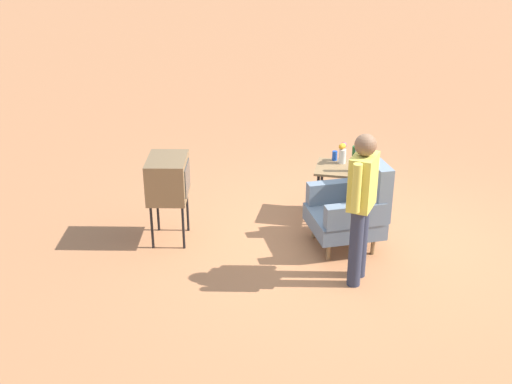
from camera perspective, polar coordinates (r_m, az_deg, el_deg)
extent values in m
plane|color=#C17A4C|center=(7.80, 7.54, -4.50)|extent=(60.00, 60.00, 0.00)
cylinder|color=#937047|center=(7.86, 5.04, -3.23)|extent=(0.05, 0.05, 0.22)
cylinder|color=#937047|center=(7.42, 6.31, -5.08)|extent=(0.05, 0.05, 0.22)
cylinder|color=#937047|center=(8.03, 8.66, -2.80)|extent=(0.05, 0.05, 0.22)
cylinder|color=#937047|center=(7.60, 10.12, -4.58)|extent=(0.05, 0.05, 0.22)
cube|color=slate|center=(7.62, 7.62, -2.51)|extent=(1.01, 1.01, 0.20)
cube|color=slate|center=(7.56, 10.07, 0.60)|extent=(0.76, 0.46, 0.64)
cube|color=slate|center=(7.79, 6.90, 0.04)|extent=(0.41, 0.68, 0.26)
cube|color=slate|center=(7.25, 8.59, -2.00)|extent=(0.41, 0.68, 0.26)
cylinder|color=black|center=(8.54, 5.72, 0.67)|extent=(0.04, 0.04, 0.64)
cylinder|color=black|center=(8.13, 5.37, -0.58)|extent=(0.04, 0.04, 0.64)
cylinder|color=black|center=(8.51, 8.72, 0.42)|extent=(0.04, 0.04, 0.64)
cylinder|color=black|center=(8.10, 8.52, -0.84)|extent=(0.04, 0.04, 0.64)
cube|color=#937047|center=(8.18, 7.20, 2.08)|extent=(0.56, 0.56, 0.03)
cylinder|color=black|center=(7.56, -6.33, -3.04)|extent=(0.03, 0.03, 0.55)
cylinder|color=black|center=(7.95, -5.97, -1.57)|extent=(0.03, 0.03, 0.55)
cylinder|color=black|center=(7.62, -9.02, -3.00)|extent=(0.03, 0.03, 0.55)
cylinder|color=black|center=(8.00, -8.53, -1.55)|extent=(0.03, 0.03, 0.55)
cube|color=olive|center=(7.56, -7.67, 1.21)|extent=(0.67, 0.54, 0.48)
cube|color=#383D3F|center=(7.53, -5.98, 1.21)|extent=(0.41, 0.09, 0.34)
cylinder|color=#2D3347|center=(7.01, 9.09, -4.14)|extent=(0.14, 0.14, 0.86)
cylinder|color=#2D3347|center=(6.84, 8.65, -4.88)|extent=(0.14, 0.14, 0.86)
cube|color=#D6C64C|center=(6.61, 9.26, 0.89)|extent=(0.40, 0.29, 0.56)
cylinder|color=#D6C64C|center=(6.82, 9.81, 1.84)|extent=(0.09, 0.09, 0.50)
cylinder|color=#D6C64C|center=(6.39, 8.72, 0.33)|extent=(0.09, 0.09, 0.50)
sphere|color=brown|center=(6.47, 9.50, 4.05)|extent=(0.22, 0.22, 0.22)
cylinder|color=blue|center=(8.36, 6.85, 3.15)|extent=(0.07, 0.07, 0.12)
cylinder|color=#1E5623|center=(8.02, 8.55, 2.87)|extent=(0.07, 0.07, 0.32)
cylinder|color=silver|center=(8.27, 7.50, 3.08)|extent=(0.09, 0.09, 0.18)
sphere|color=yellow|center=(8.22, 7.56, 3.99)|extent=(0.07, 0.07, 0.07)
sphere|color=#E04C66|center=(8.26, 7.65, 4.08)|extent=(0.07, 0.07, 0.07)
sphere|color=orange|center=(8.19, 7.43, 3.91)|extent=(0.07, 0.07, 0.07)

